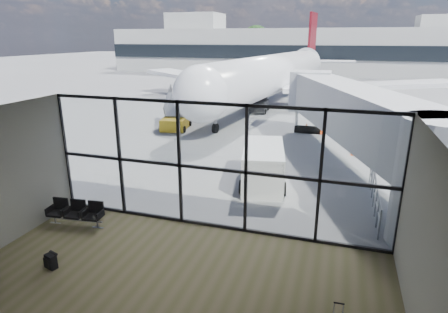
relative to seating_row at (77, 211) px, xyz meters
The scene contains 21 objects.
ground 41.58m from the seating_row, 83.47° to the left, with size 220.00×220.00×0.00m, color slate.
lounge_shell 6.26m from the seating_row, 36.48° to the right, with size 12.02×8.01×4.51m.
glass_curtain_wall 5.20m from the seating_row, 15.45° to the left, with size 12.10×0.12×4.50m.
jet_bridge 12.96m from the seating_row, 41.04° to the left, with size 8.00×16.50×4.33m.
apron_railing 11.39m from the seating_row, 24.96° to the left, with size 0.06×5.46×1.11m.
far_terminal 63.52m from the seating_row, 86.26° to the left, with size 80.00×12.20×11.00m.
tree_0 83.74m from the seating_row, 118.78° to the left, with size 4.95×4.95×7.12m.
tree_1 81.06m from the seating_row, 115.06° to the left, with size 5.61×5.61×8.07m.
tree_2 78.75m from the seating_row, 111.09° to the left, with size 6.27×6.27×9.03m.
tree_3 76.73m from the seating_row, 106.90° to the left, with size 4.95×4.95×7.12m.
tree_4 75.24m from the seating_row, 102.52° to the left, with size 5.61×5.61×8.07m.
tree_5 74.22m from the seating_row, 97.98° to the left, with size 6.27×6.27×9.03m.
seating_row is the anchor object (origin of this frame).
backpack 2.77m from the seating_row, 67.42° to the right, with size 0.38×0.37×0.50m.
airliner 28.91m from the seating_row, 85.71° to the left, with size 32.41×37.69×9.73m.
service_van 8.10m from the seating_row, 46.10° to the left, with size 2.58×4.34×1.77m.
belt_loader 23.20m from the seating_row, 85.90° to the left, with size 1.66×3.78×1.71m.
mobile_stairs 15.08m from the seating_row, 100.83° to the left, with size 2.33×3.72×2.45m.
traffic_cone_a 18.30m from the seating_row, 69.26° to the left, with size 0.39×0.39×0.56m.
traffic_cone_b 18.03m from the seating_row, 65.44° to the left, with size 0.46×0.46×0.66m.
traffic_cone_c 15.35m from the seating_row, 50.68° to the left, with size 0.41×0.41×0.59m.
Camera 1 is at (4.02, -11.36, 6.48)m, focal length 30.00 mm.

